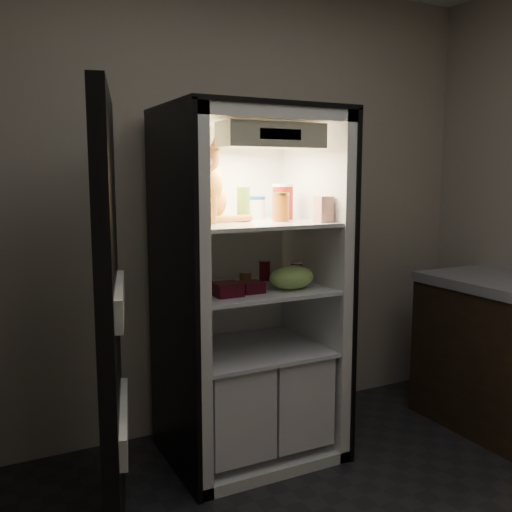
{
  "coord_description": "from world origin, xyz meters",
  "views": [
    {
      "loc": [
        -1.34,
        -1.33,
        1.53
      ],
      "look_at": [
        0.02,
        1.32,
        1.11
      ],
      "focal_mm": 40.0,
      "sensor_mm": 36.0,
      "label": 1
    }
  ],
  "objects_px": {
    "grape_bag": "(291,278)",
    "soda_can_b": "(296,273)",
    "salsa_jar": "(281,207)",
    "cream_carton": "(324,209)",
    "tabby_cat": "(206,191)",
    "soda_can_a": "(265,270)",
    "berry_box_right": "(251,287)",
    "condiment_jar": "(245,279)",
    "parmesan_shaker": "(243,204)",
    "pepper_jar": "(283,202)",
    "refrigerator": "(247,312)",
    "mayo_tub": "(257,208)",
    "berry_box_left": "(227,289)",
    "soda_can_c": "(295,276)"
  },
  "relations": [
    {
      "from": "grape_bag",
      "to": "soda_can_b",
      "type": "bearing_deg",
      "value": 48.37
    },
    {
      "from": "salsa_jar",
      "to": "cream_carton",
      "type": "relative_size",
      "value": 1.13
    },
    {
      "from": "salsa_jar",
      "to": "soda_can_b",
      "type": "height_order",
      "value": "salsa_jar"
    },
    {
      "from": "tabby_cat",
      "to": "soda_can_a",
      "type": "distance_m",
      "value": 0.6
    },
    {
      "from": "soda_can_a",
      "to": "berry_box_right",
      "type": "distance_m",
      "value": 0.35
    },
    {
      "from": "condiment_jar",
      "to": "grape_bag",
      "type": "relative_size",
      "value": 0.36
    },
    {
      "from": "parmesan_shaker",
      "to": "pepper_jar",
      "type": "height_order",
      "value": "pepper_jar"
    },
    {
      "from": "salsa_jar",
      "to": "berry_box_right",
      "type": "distance_m",
      "value": 0.45
    },
    {
      "from": "cream_carton",
      "to": "grape_bag",
      "type": "xyz_separation_m",
      "value": [
        -0.15,
        0.06,
        -0.36
      ]
    },
    {
      "from": "parmesan_shaker",
      "to": "grape_bag",
      "type": "distance_m",
      "value": 0.46
    },
    {
      "from": "condiment_jar",
      "to": "grape_bag",
      "type": "height_order",
      "value": "grape_bag"
    },
    {
      "from": "refrigerator",
      "to": "mayo_tub",
      "type": "distance_m",
      "value": 0.58
    },
    {
      "from": "condiment_jar",
      "to": "grape_bag",
      "type": "distance_m",
      "value": 0.25
    },
    {
      "from": "cream_carton",
      "to": "berry_box_left",
      "type": "relative_size",
      "value": 1.01
    },
    {
      "from": "parmesan_shaker",
      "to": "soda_can_b",
      "type": "relative_size",
      "value": 1.52
    },
    {
      "from": "salsa_jar",
      "to": "cream_carton",
      "type": "height_order",
      "value": "salsa_jar"
    },
    {
      "from": "tabby_cat",
      "to": "berry_box_right",
      "type": "bearing_deg",
      "value": -28.61
    },
    {
      "from": "tabby_cat",
      "to": "berry_box_right",
      "type": "height_order",
      "value": "tabby_cat"
    },
    {
      "from": "tabby_cat",
      "to": "cream_carton",
      "type": "distance_m",
      "value": 0.61
    },
    {
      "from": "refrigerator",
      "to": "tabby_cat",
      "type": "distance_m",
      "value": 0.7
    },
    {
      "from": "salsa_jar",
      "to": "berry_box_left",
      "type": "bearing_deg",
      "value": -168.19
    },
    {
      "from": "soda_can_a",
      "to": "soda_can_b",
      "type": "height_order",
      "value": "soda_can_b"
    },
    {
      "from": "refrigerator",
      "to": "condiment_jar",
      "type": "xyz_separation_m",
      "value": [
        -0.03,
        -0.04,
        0.19
      ]
    },
    {
      "from": "soda_can_b",
      "to": "berry_box_left",
      "type": "bearing_deg",
      "value": -167.23
    },
    {
      "from": "mayo_tub",
      "to": "berry_box_left",
      "type": "height_order",
      "value": "mayo_tub"
    },
    {
      "from": "soda_can_a",
      "to": "grape_bag",
      "type": "height_order",
      "value": "grape_bag"
    },
    {
      "from": "tabby_cat",
      "to": "parmesan_shaker",
      "type": "relative_size",
      "value": 2.37
    },
    {
      "from": "mayo_tub",
      "to": "cream_carton",
      "type": "bearing_deg",
      "value": -58.38
    },
    {
      "from": "cream_carton",
      "to": "berry_box_left",
      "type": "xyz_separation_m",
      "value": [
        -0.52,
        0.06,
        -0.38
      ]
    },
    {
      "from": "refrigerator",
      "to": "soda_can_c",
      "type": "distance_m",
      "value": 0.33
    },
    {
      "from": "mayo_tub",
      "to": "soda_can_c",
      "type": "bearing_deg",
      "value": -67.36
    },
    {
      "from": "soda_can_b",
      "to": "pepper_jar",
      "type": "bearing_deg",
      "value": 109.29
    },
    {
      "from": "parmesan_shaker",
      "to": "cream_carton",
      "type": "relative_size",
      "value": 1.36
    },
    {
      "from": "soda_can_c",
      "to": "berry_box_left",
      "type": "relative_size",
      "value": 0.87
    },
    {
      "from": "refrigerator",
      "to": "berry_box_right",
      "type": "bearing_deg",
      "value": -109.6
    },
    {
      "from": "salsa_jar",
      "to": "mayo_tub",
      "type": "bearing_deg",
      "value": 99.51
    },
    {
      "from": "berry_box_left",
      "to": "salsa_jar",
      "type": "bearing_deg",
      "value": 11.81
    },
    {
      "from": "mayo_tub",
      "to": "grape_bag",
      "type": "distance_m",
      "value": 0.45
    },
    {
      "from": "tabby_cat",
      "to": "parmesan_shaker",
      "type": "bearing_deg",
      "value": 10.33
    },
    {
      "from": "refrigerator",
      "to": "soda_can_a",
      "type": "xyz_separation_m",
      "value": [
        0.15,
        0.09,
        0.21
      ]
    },
    {
      "from": "salsa_jar",
      "to": "grape_bag",
      "type": "relative_size",
      "value": 0.61
    },
    {
      "from": "berry_box_right",
      "to": "soda_can_b",
      "type": "bearing_deg",
      "value": 15.42
    },
    {
      "from": "tabby_cat",
      "to": "refrigerator",
      "type": "bearing_deg",
      "value": 18.52
    },
    {
      "from": "soda_can_a",
      "to": "grape_bag",
      "type": "relative_size",
      "value": 0.47
    },
    {
      "from": "mayo_tub",
      "to": "grape_bag",
      "type": "xyz_separation_m",
      "value": [
        0.06,
        -0.28,
        -0.35
      ]
    },
    {
      "from": "parmesan_shaker",
      "to": "pepper_jar",
      "type": "relative_size",
      "value": 0.94
    },
    {
      "from": "pepper_jar",
      "to": "grape_bag",
      "type": "distance_m",
      "value": 0.44
    },
    {
      "from": "parmesan_shaker",
      "to": "condiment_jar",
      "type": "distance_m",
      "value": 0.4
    },
    {
      "from": "tabby_cat",
      "to": "soda_can_b",
      "type": "height_order",
      "value": "tabby_cat"
    },
    {
      "from": "salsa_jar",
      "to": "soda_can_b",
      "type": "relative_size",
      "value": 1.26
    }
  ]
}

